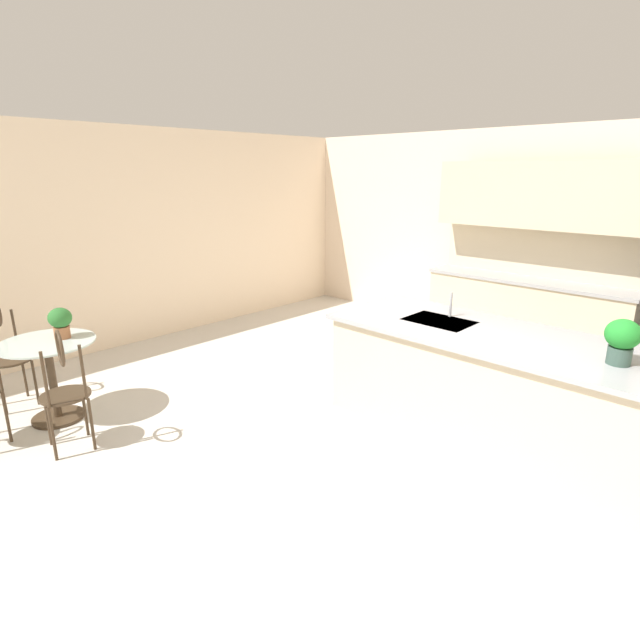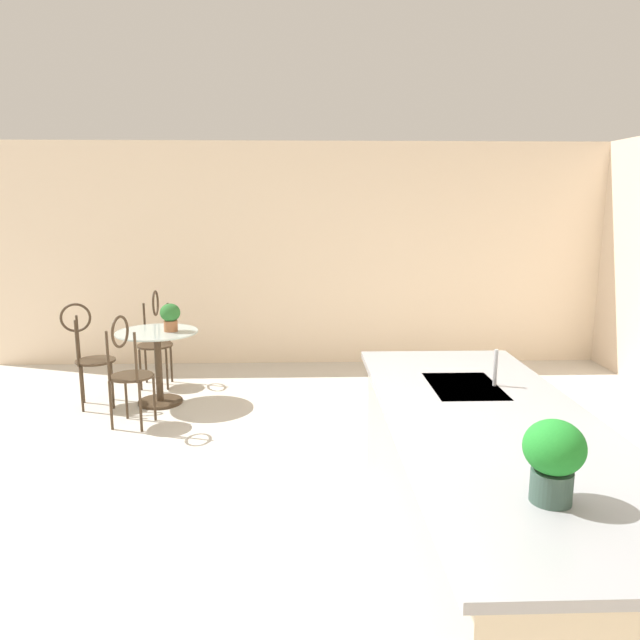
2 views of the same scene
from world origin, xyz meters
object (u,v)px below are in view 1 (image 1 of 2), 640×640
(chair_near_window, at_px, (64,385))
(potted_plant_on_table, at_px, (60,321))
(chair_toward_desk, at_px, (5,347))
(bistro_table, at_px, (51,373))
(potted_plant_counter_far, at_px, (622,339))

(chair_near_window, xyz_separation_m, potted_plant_on_table, (-0.66, 0.25, 0.33))
(chair_near_window, relative_size, potted_plant_on_table, 3.77)
(chair_toward_desk, height_order, potted_plant_on_table, chair_toward_desk)
(chair_near_window, distance_m, potted_plant_on_table, 0.78)
(potted_plant_on_table, bearing_deg, bistro_table, -89.27)
(chair_near_window, bearing_deg, bistro_table, 170.42)
(bistro_table, distance_m, chair_near_window, 0.68)
(potted_plant_on_table, relative_size, potted_plant_counter_far, 0.89)
(chair_near_window, height_order, potted_plant_counter_far, potted_plant_counter_far)
(bistro_table, bearing_deg, potted_plant_on_table, 90.73)
(bistro_table, distance_m, chair_toward_desk, 0.67)
(bistro_table, relative_size, potted_plant_on_table, 2.89)
(chair_toward_desk, relative_size, potted_plant_counter_far, 3.35)
(potted_plant_on_table, distance_m, potted_plant_counter_far, 4.42)
(potted_plant_on_table, xyz_separation_m, potted_plant_counter_far, (3.84, 2.19, 0.20))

